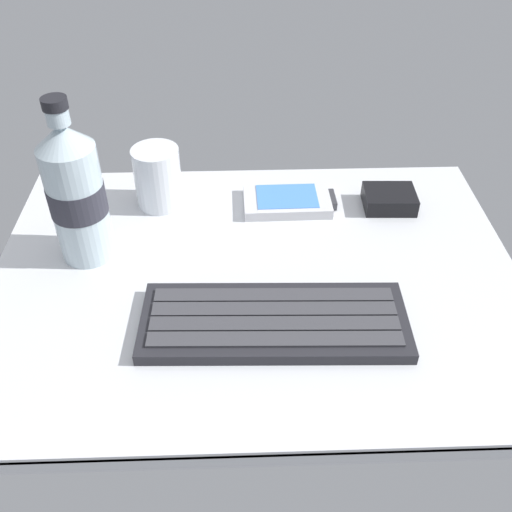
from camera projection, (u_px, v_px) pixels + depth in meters
ground_plane at (256, 282)px, 70.06cm from camera, size 64.00×48.00×2.80cm
keyboard at (274, 321)px, 62.64cm from camera, size 29.31×11.83×1.70cm
handheld_device at (288, 200)px, 80.48cm from camera, size 12.89×7.79×1.50cm
juice_cup at (158, 179)px, 78.78cm from camera, size 6.40×6.40×8.50cm
water_bottle at (76, 193)px, 67.09cm from camera, size 6.73×6.73×20.80cm
charger_block at (389, 199)px, 79.91cm from camera, size 7.19×5.84×2.40cm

